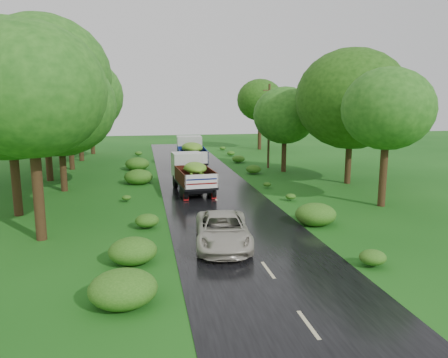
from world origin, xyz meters
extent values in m
plane|color=#11470F|center=(0.00, 0.00, 0.00)|extent=(120.00, 120.00, 0.00)
cube|color=black|center=(0.00, 5.00, 0.01)|extent=(6.50, 80.00, 0.02)
cube|color=#BFB78C|center=(0.00, -4.00, 0.02)|extent=(0.12, 1.60, 0.00)
cube|color=#BFB78C|center=(0.00, 0.00, 0.02)|extent=(0.12, 1.60, 0.00)
cube|color=#BFB78C|center=(0.00, 4.00, 0.02)|extent=(0.12, 1.60, 0.00)
cube|color=#BFB78C|center=(0.00, 8.00, 0.02)|extent=(0.12, 1.60, 0.00)
cube|color=#BFB78C|center=(0.00, 12.00, 0.02)|extent=(0.12, 1.60, 0.00)
cube|color=#BFB78C|center=(0.00, 16.00, 0.02)|extent=(0.12, 1.60, 0.00)
cube|color=#BFB78C|center=(0.00, 20.00, 0.02)|extent=(0.12, 1.60, 0.00)
cube|color=#BFB78C|center=(0.00, 24.00, 0.02)|extent=(0.12, 1.60, 0.00)
cube|color=#BFB78C|center=(0.00, 28.00, 0.02)|extent=(0.12, 1.60, 0.00)
cube|color=#BFB78C|center=(0.00, 32.00, 0.02)|extent=(0.12, 1.60, 0.00)
cube|color=#BFB78C|center=(0.00, 36.00, 0.02)|extent=(0.12, 1.60, 0.00)
cube|color=#BFB78C|center=(0.00, 40.00, 0.02)|extent=(0.12, 1.60, 0.00)
cube|color=black|center=(-1.19, 13.81, 0.59)|extent=(1.96, 5.22, 0.25)
cylinder|color=black|center=(-2.22, 15.59, 0.45)|extent=(0.32, 0.93, 0.91)
cylinder|color=black|center=(-0.46, 15.73, 0.45)|extent=(0.32, 0.93, 0.91)
cylinder|color=black|center=(-1.98, 12.58, 0.45)|extent=(0.32, 0.93, 0.91)
cylinder|color=black|center=(-0.22, 12.72, 0.45)|extent=(0.32, 0.93, 0.91)
cylinder|color=black|center=(-1.91, 11.65, 0.45)|extent=(0.32, 0.93, 0.91)
cylinder|color=black|center=(-0.15, 11.79, 0.45)|extent=(0.32, 0.93, 0.91)
cube|color=maroon|center=(-1.88, 11.35, 0.25)|extent=(0.31, 0.06, 0.41)
cube|color=maroon|center=(-0.13, 11.48, 0.25)|extent=(0.31, 0.06, 0.41)
cube|color=silver|center=(-1.35, 15.85, 1.58)|extent=(2.14, 1.88, 1.73)
cube|color=black|center=(-1.12, 12.86, 0.79)|extent=(2.39, 4.06, 0.15)
cube|color=#4B1A0D|center=(-2.12, 12.78, 1.29)|extent=(0.38, 3.90, 0.86)
cube|color=#4B1A0D|center=(-0.11, 12.94, 1.29)|extent=(0.38, 3.90, 0.86)
cube|color=#4B1A0D|center=(-1.27, 14.77, 1.29)|extent=(2.09, 0.24, 0.86)
cube|color=silver|center=(-0.97, 10.95, 1.29)|extent=(2.09, 0.24, 0.86)
ellipsoid|color=#467F17|center=(-1.12, 12.86, 1.84)|extent=(2.01, 3.41, 0.91)
cube|color=black|center=(-0.18, 23.64, 0.66)|extent=(1.94, 5.78, 0.28)
cylinder|color=black|center=(-1.09, 25.75, 0.51)|extent=(0.32, 1.02, 1.02)
cylinder|color=black|center=(0.88, 25.68, 0.51)|extent=(0.32, 1.02, 1.02)
cylinder|color=black|center=(-1.20, 22.37, 0.51)|extent=(0.32, 1.02, 1.02)
cylinder|color=black|center=(0.77, 22.30, 0.51)|extent=(0.32, 1.02, 1.02)
cylinder|color=black|center=(-1.24, 21.33, 0.51)|extent=(0.32, 1.02, 1.02)
cylinder|color=black|center=(0.73, 21.26, 0.51)|extent=(0.32, 1.02, 1.02)
cube|color=maroon|center=(-1.25, 20.98, 0.28)|extent=(0.35, 0.05, 0.46)
cube|color=maroon|center=(0.72, 20.92, 0.28)|extent=(0.35, 0.05, 0.46)
cube|color=silver|center=(-0.10, 25.92, 1.77)|extent=(2.31, 2.00, 1.93)
cube|color=black|center=(-0.21, 22.57, 0.88)|extent=(2.48, 4.44, 0.16)
cube|color=navy|center=(-1.34, 22.61, 1.45)|extent=(0.23, 4.37, 0.97)
cube|color=navy|center=(0.92, 22.53, 1.45)|extent=(0.23, 4.37, 0.97)
cube|color=navy|center=(-0.14, 24.71, 1.45)|extent=(2.34, 0.16, 0.97)
cube|color=silver|center=(-0.28, 20.43, 1.45)|extent=(2.34, 0.16, 0.97)
ellipsoid|color=#467F17|center=(-0.21, 22.57, 2.05)|extent=(2.08, 3.73, 1.02)
imported|color=#B7B2A3|center=(-1.15, 2.97, 0.70)|extent=(2.81, 5.11, 1.36)
cylinder|color=#382616|center=(6.69, 22.89, 3.72)|extent=(0.26, 0.26, 7.45)
cube|color=#382616|center=(6.69, 22.89, 6.89)|extent=(1.27, 0.48, 0.09)
cylinder|color=black|center=(-8.97, 5.29, 3.73)|extent=(0.46, 0.46, 7.46)
ellipsoid|color=#17410C|center=(-8.97, 5.29, 6.57)|extent=(3.58, 3.58, 3.22)
cylinder|color=black|center=(-11.09, 9.85, 3.79)|extent=(0.46, 0.46, 7.58)
ellipsoid|color=#17410C|center=(-11.09, 9.85, 6.67)|extent=(4.02, 4.02, 3.62)
cylinder|color=black|center=(-9.71, 15.96, 3.27)|extent=(0.44, 0.44, 6.53)
ellipsoid|color=#17410C|center=(-9.71, 15.96, 5.75)|extent=(3.86, 3.86, 3.47)
cylinder|color=black|center=(-11.44, 20.12, 4.43)|extent=(0.49, 0.49, 8.87)
ellipsoid|color=#17410C|center=(-11.44, 20.12, 7.80)|extent=(4.46, 4.46, 4.01)
cylinder|color=black|center=(-10.58, 25.35, 3.45)|extent=(0.45, 0.45, 6.90)
ellipsoid|color=#17410C|center=(-10.58, 25.35, 6.07)|extent=(3.61, 3.61, 3.25)
cylinder|color=black|center=(-10.45, 30.80, 3.65)|extent=(0.46, 0.46, 7.30)
ellipsoid|color=#17410C|center=(-10.45, 30.80, 6.43)|extent=(4.18, 4.18, 3.76)
cylinder|color=black|center=(-9.90, 36.22, 3.82)|extent=(0.46, 0.46, 7.64)
ellipsoid|color=#17410C|center=(-9.90, 36.22, 6.73)|extent=(3.70, 3.70, 3.33)
cylinder|color=black|center=(9.27, 8.15, 3.21)|extent=(0.43, 0.43, 6.41)
ellipsoid|color=#1C5214|center=(9.27, 8.15, 5.64)|extent=(3.22, 3.22, 2.90)
cylinder|color=black|center=(10.46, 14.94, 3.51)|extent=(0.45, 0.45, 7.01)
ellipsoid|color=#1C5214|center=(10.46, 14.94, 6.17)|extent=(4.00, 4.00, 3.60)
cylinder|color=black|center=(7.46, 20.81, 2.73)|extent=(0.41, 0.41, 5.45)
ellipsoid|color=#1C5214|center=(7.46, 20.81, 4.80)|extent=(3.26, 3.26, 2.94)
cylinder|color=black|center=(9.71, 37.03, 3.40)|extent=(0.44, 0.44, 6.80)
ellipsoid|color=#1C5214|center=(9.71, 37.03, 5.98)|extent=(3.34, 3.34, 3.01)
camera|label=1|loc=(-4.39, -14.61, 6.26)|focal=35.00mm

